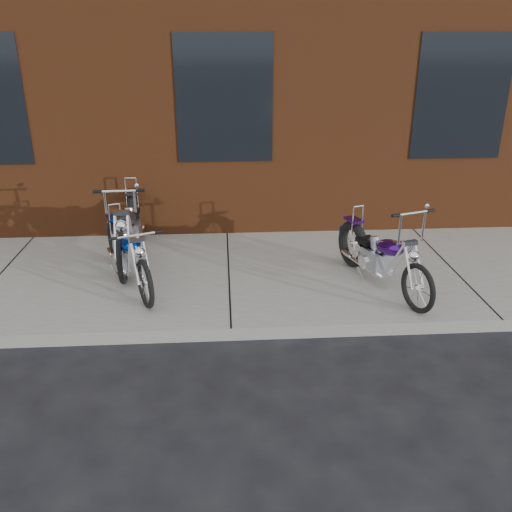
{
  "coord_description": "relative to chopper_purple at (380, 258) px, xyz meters",
  "views": [
    {
      "loc": [
        -0.06,
        -5.06,
        3.08
      ],
      "look_at": [
        0.32,
        0.8,
        0.66
      ],
      "focal_mm": 38.0,
      "sensor_mm": 36.0,
      "label": 1
    }
  ],
  "objects": [
    {
      "name": "chopper_blue",
      "position": [
        -3.12,
        0.29,
        -0.0
      ],
      "size": [
        0.87,
        1.88,
        0.87
      ],
      "rotation": [
        0.0,
        0.0,
        -1.17
      ],
      "color": "black",
      "rests_on": "sidewalk"
    },
    {
      "name": "chopper_purple",
      "position": [
        0.0,
        0.0,
        0.0
      ],
      "size": [
        0.76,
        1.93,
        1.12
      ],
      "rotation": [
        0.0,
        0.0,
        -1.25
      ],
      "color": "black",
      "rests_on": "sidewalk"
    },
    {
      "name": "ground",
      "position": [
        -1.87,
        -0.98,
        -0.51
      ],
      "size": [
        120.0,
        120.0,
        0.0
      ],
      "primitive_type": "plane",
      "color": "black",
      "rests_on": "ground"
    },
    {
      "name": "sidewalk",
      "position": [
        -1.87,
        0.52,
        -0.44
      ],
      "size": [
        22.0,
        3.0,
        0.15
      ],
      "primitive_type": "cube",
      "color": "gray",
      "rests_on": "ground"
    },
    {
      "name": "chopper_third",
      "position": [
        -3.23,
        1.13,
        0.05
      ],
      "size": [
        0.55,
        2.25,
        1.14
      ],
      "rotation": [
        0.0,
        0.0,
        -1.52
      ],
      "color": "black",
      "rests_on": "sidewalk"
    }
  ]
}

